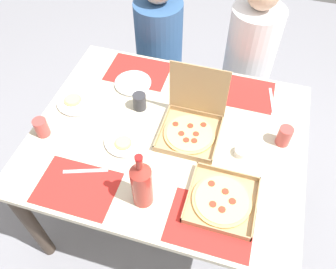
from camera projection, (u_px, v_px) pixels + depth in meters
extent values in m
plane|color=gray|center=(168.00, 206.00, 2.35)|extent=(6.00, 6.00, 0.00)
cylinder|color=#3F3328|center=(32.00, 224.00, 1.87)|extent=(0.07, 0.07, 0.75)
cylinder|color=#3F3328|center=(105.00, 98.00, 2.48)|extent=(0.07, 0.07, 0.75)
cylinder|color=#3F3328|center=(281.00, 137.00, 2.25)|extent=(0.07, 0.07, 0.75)
cube|color=beige|center=(168.00, 136.00, 1.76)|extent=(1.37, 1.12, 0.03)
cube|color=red|center=(77.00, 187.00, 1.56)|extent=(0.36, 0.26, 0.00)
cube|color=red|center=(210.00, 224.00, 1.45)|extent=(0.36, 0.26, 0.00)
cube|color=red|center=(138.00, 71.00, 2.05)|extent=(0.36, 0.26, 0.00)
cube|color=red|center=(241.00, 92.00, 1.94)|extent=(0.36, 0.26, 0.00)
cube|color=tan|center=(221.00, 201.00, 1.51)|extent=(0.30, 0.30, 0.01)
cube|color=tan|center=(189.00, 191.00, 1.52)|extent=(0.01, 0.30, 0.03)
cube|color=tan|center=(256.00, 208.00, 1.47)|extent=(0.01, 0.30, 0.03)
cube|color=tan|center=(215.00, 230.00, 1.41)|extent=(0.30, 0.01, 0.03)
cube|color=tan|center=(228.00, 172.00, 1.58)|extent=(0.30, 0.01, 0.03)
cylinder|color=#E0B76B|center=(222.00, 200.00, 1.50)|extent=(0.26, 0.26, 0.01)
cylinder|color=#EFD67F|center=(222.00, 199.00, 1.50)|extent=(0.24, 0.24, 0.00)
cylinder|color=red|center=(232.00, 201.00, 1.49)|extent=(0.03, 0.03, 0.00)
cylinder|color=red|center=(225.00, 191.00, 1.52)|extent=(0.03, 0.03, 0.00)
cylinder|color=red|center=(211.00, 184.00, 1.54)|extent=(0.03, 0.03, 0.00)
cylinder|color=red|center=(213.00, 204.00, 1.48)|extent=(0.03, 0.03, 0.00)
cylinder|color=red|center=(222.00, 210.00, 1.46)|extent=(0.03, 0.03, 0.00)
cube|color=tan|center=(189.00, 135.00, 1.74)|extent=(0.29, 0.29, 0.01)
cube|color=tan|center=(162.00, 126.00, 1.76)|extent=(0.01, 0.29, 0.03)
cube|color=tan|center=(218.00, 139.00, 1.70)|extent=(0.01, 0.29, 0.03)
cube|color=tan|center=(182.00, 155.00, 1.64)|extent=(0.29, 0.01, 0.03)
cube|color=tan|center=(196.00, 112.00, 1.82)|extent=(0.29, 0.01, 0.03)
cylinder|color=#E0B76B|center=(189.00, 134.00, 1.74)|extent=(0.26, 0.26, 0.01)
cylinder|color=#EFD67F|center=(189.00, 133.00, 1.73)|extent=(0.23, 0.23, 0.00)
cylinder|color=red|center=(196.00, 134.00, 1.72)|extent=(0.03, 0.03, 0.00)
cylinder|color=red|center=(203.00, 125.00, 1.76)|extent=(0.03, 0.03, 0.00)
cylinder|color=red|center=(190.00, 126.00, 1.76)|extent=(0.03, 0.03, 0.00)
cylinder|color=red|center=(176.00, 124.00, 1.76)|extent=(0.03, 0.03, 0.00)
cylinder|color=red|center=(181.00, 133.00, 1.72)|extent=(0.03, 0.03, 0.00)
cylinder|color=red|center=(186.00, 140.00, 1.70)|extent=(0.03, 0.03, 0.00)
cylinder|color=red|center=(194.00, 141.00, 1.70)|extent=(0.03, 0.03, 0.00)
cube|color=tan|center=(198.00, 90.00, 1.69)|extent=(0.29, 0.01, 0.29)
cylinder|color=white|center=(126.00, 141.00, 1.72)|extent=(0.20, 0.20, 0.01)
cylinder|color=white|center=(126.00, 140.00, 1.71)|extent=(0.21, 0.21, 0.01)
cylinder|color=#E0B76B|center=(123.00, 143.00, 1.69)|extent=(0.08, 0.08, 0.01)
cylinder|color=#EFD67F|center=(123.00, 142.00, 1.69)|extent=(0.07, 0.07, 0.00)
cylinder|color=white|center=(133.00, 84.00, 1.98)|extent=(0.20, 0.20, 0.01)
cylinder|color=white|center=(133.00, 83.00, 1.97)|extent=(0.21, 0.21, 0.01)
cylinder|color=white|center=(79.00, 101.00, 1.89)|extent=(0.22, 0.22, 0.01)
cylinder|color=white|center=(78.00, 100.00, 1.88)|extent=(0.23, 0.23, 0.01)
cylinder|color=#E0B76B|center=(73.00, 100.00, 1.88)|extent=(0.09, 0.09, 0.01)
cylinder|color=#EFD67F|center=(73.00, 99.00, 1.87)|extent=(0.08, 0.08, 0.00)
cylinder|color=#B2382D|center=(142.00, 186.00, 1.43)|extent=(0.09, 0.09, 0.22)
cone|color=#B2382D|center=(140.00, 170.00, 1.33)|extent=(0.09, 0.09, 0.04)
cylinder|color=#B2382D|center=(139.00, 163.00, 1.30)|extent=(0.03, 0.03, 0.06)
cylinder|color=red|center=(139.00, 158.00, 1.27)|extent=(0.03, 0.03, 0.01)
cylinder|color=#BF4742|center=(284.00, 136.00, 1.68)|extent=(0.07, 0.07, 0.10)
cylinder|color=#333338|center=(140.00, 102.00, 1.83)|extent=(0.07, 0.07, 0.09)
cylinder|color=#BF4742|center=(41.00, 127.00, 1.72)|extent=(0.07, 0.07, 0.10)
cylinder|color=white|center=(242.00, 152.00, 1.66)|extent=(0.07, 0.07, 0.04)
cube|color=#B7B7BC|center=(197.00, 87.00, 1.97)|extent=(0.09, 0.20, 0.00)
cube|color=#B7B7BC|center=(272.00, 100.00, 1.90)|extent=(0.05, 0.19, 0.00)
cube|color=#B7B7BC|center=(86.00, 171.00, 1.61)|extent=(0.20, 0.09, 0.00)
cylinder|color=#33598C|center=(160.00, 65.00, 2.52)|extent=(0.32, 0.32, 0.99)
cylinder|color=white|center=(244.00, 78.00, 2.38)|extent=(0.32, 0.32, 1.05)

